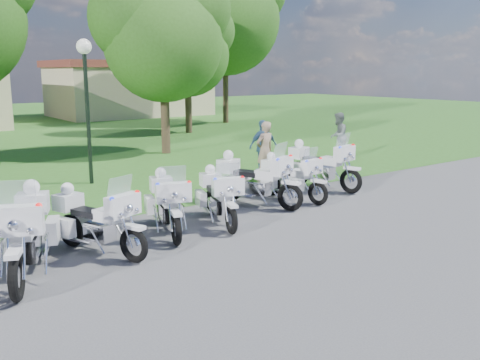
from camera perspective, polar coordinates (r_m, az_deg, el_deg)
ground at (r=11.15m, az=2.30°, el=-5.99°), size 100.00×100.00×0.00m
motorcycle_1 at (r=9.60m, az=-21.81°, el=-5.11°), size 1.53×2.49×1.78m
motorcycle_2 at (r=10.33m, az=-15.21°, el=-4.09°), size 1.28×2.19×1.55m
motorcycle_3 at (r=11.38m, az=-7.79°, el=-2.35°), size 1.21×2.22×1.54m
motorcycle_4 at (r=11.98m, az=-2.29°, el=-1.68°), size 1.14×2.14×1.48m
motorcycle_5 at (r=13.48m, az=1.49°, el=0.15°), size 1.38×2.35×1.66m
motorcycle_6 at (r=14.22m, az=5.39°, el=0.36°), size 0.94×2.17×1.46m
motorcycle_7 at (r=15.69m, az=8.55°, el=1.66°), size 1.11×2.46×1.67m
lamp_post at (r=16.53m, az=-16.15°, el=10.62°), size 0.44×0.44×4.27m
tree_2 at (r=22.31m, az=-8.38°, el=15.52°), size 5.61×4.78×7.48m
tree_3 at (r=29.59m, az=-5.74°, el=13.98°), size 5.26×4.49×7.01m
tree_4 at (r=35.56m, az=-1.73°, el=17.73°), size 8.13×6.94×10.85m
building_east at (r=42.19m, az=-11.71°, el=9.57°), size 11.44×7.28×4.10m
bystander_a at (r=16.73m, az=2.67°, el=3.13°), size 0.70×0.49×1.82m
bystander_b at (r=21.07m, az=10.42°, el=4.64°), size 1.08×1.00×1.78m
bystander_c at (r=17.88m, az=2.48°, el=3.58°), size 1.08×0.58×1.76m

